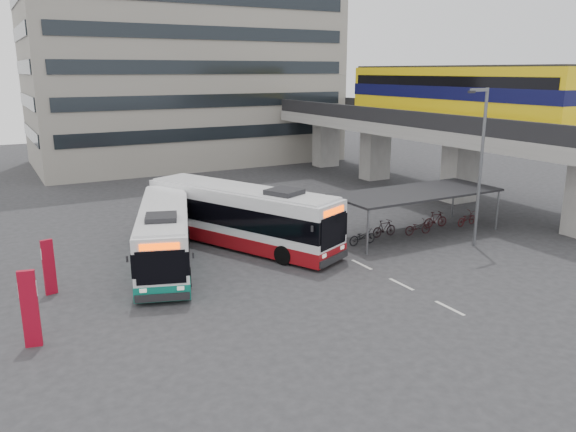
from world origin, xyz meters
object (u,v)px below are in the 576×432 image
bus_teal (165,235)px  pedestrian (182,248)px  bus_main (241,217)px  lamp_post (480,159)px

bus_teal → pedestrian: (0.56, -0.86, -0.55)m
bus_main → lamp_post: 13.07m
bus_teal → lamp_post: (15.54, -5.39, 3.37)m
bus_main → bus_teal: size_ratio=1.09×
bus_main → bus_teal: bearing=166.3°
bus_teal → pedestrian: 1.16m
bus_teal → pedestrian: size_ratio=5.90×
bus_teal → pedestrian: bus_teal is taller
pedestrian → lamp_post: bearing=-91.8°
bus_teal → lamp_post: 16.79m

